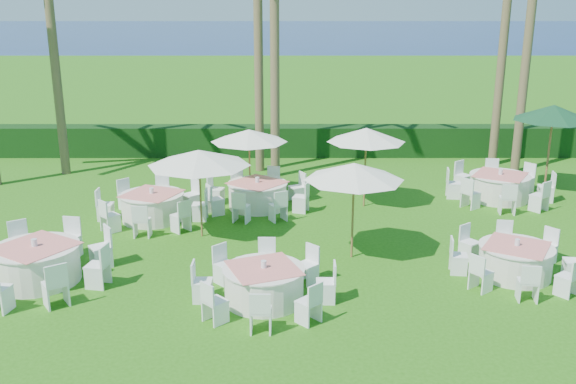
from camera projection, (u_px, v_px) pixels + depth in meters
name	position (u px, v px, depth m)	size (l,w,h in m)	color
ground	(299.00, 278.00, 14.69)	(120.00, 120.00, 0.00)	#215D10
hedge	(294.00, 141.00, 26.00)	(34.00, 1.00, 1.20)	black
ocean	(289.00, 35.00, 112.34)	(260.00, 260.00, 0.00)	#061A44
banquet_table_a	(37.00, 263.00, 14.38)	(3.40, 3.40, 1.02)	silver
banquet_table_b	(264.00, 284.00, 13.44)	(3.00, 3.00, 0.92)	silver
banquet_table_c	(515.00, 260.00, 14.68)	(2.96, 2.96, 0.90)	silver
banquet_table_d	(153.00, 206.00, 18.42)	(3.15, 3.15, 0.96)	silver
banquet_table_e	(258.00, 194.00, 19.50)	(3.15, 3.15, 0.96)	silver
banquet_table_f	(499.00, 186.00, 20.28)	(3.30, 3.30, 0.99)	silver
umbrella_a	(199.00, 158.00, 16.62)	(2.70, 2.70, 2.38)	brown
umbrella_b	(354.00, 172.00, 15.23)	(2.41, 2.41, 2.40)	brown
umbrella_c	(249.00, 136.00, 19.94)	(2.41, 2.41, 2.24)	brown
umbrella_d	(366.00, 135.00, 19.12)	(2.36, 2.36, 2.44)	brown
umbrella_green	(553.00, 113.00, 20.48)	(2.55, 2.55, 2.89)	brown
palm_a	(51.00, 28.00, 21.96)	(4.11, 4.40, 9.43)	brown
palm_b	(258.00, 29.00, 22.41)	(4.36, 4.27, 9.32)	brown
palm_d	(505.00, 26.00, 23.19)	(4.34, 4.29, 9.45)	brown
palm_e	(532.00, 4.00, 21.97)	(4.33, 4.31, 10.92)	brown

